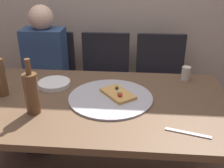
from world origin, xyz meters
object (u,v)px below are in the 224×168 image
Objects in this scene: chair_left at (50,75)px; beer_bottle at (32,92)px; tumbler_far at (186,73)px; chair_right at (160,79)px; chair_middle at (105,77)px; dining_table at (90,110)px; wine_bottle at (0,76)px; plate_stack at (54,84)px; pizza_tray at (111,98)px; pizza_slice_last at (118,94)px; guest_in_sweater at (43,69)px; table_knife at (188,133)px.

beer_bottle is at bearing 103.56° from chair_left.
tumbler_far is 0.58m from chair_right.
dining_table is at bearing 90.39° from chair_middle.
tumbler_far is (1.17, 0.33, -0.08)m from wine_bottle.
tumbler_far is at bearing 141.37° from chair_middle.
tumbler_far reaches higher than dining_table.
pizza_tray is at bearing -20.54° from plate_stack.
dining_table is 6.66× the size of pizza_slice_last.
tumbler_far reaches higher than plate_stack.
beer_bottle is 0.35× the size of chair_left.
pizza_slice_last is 0.96m from guest_in_sweater.
dining_table is 1.44× the size of guest_in_sweater.
wine_bottle reaches higher than pizza_tray.
chair_left is (-0.70, 0.80, -0.25)m from pizza_slice_last.
tumbler_far is (0.46, 0.30, 0.02)m from pizza_slice_last.
chair_middle is at bearing -180.00° from chair_left.
table_knife is at bearing -9.33° from beer_bottle.
tumbler_far is at bearing 97.52° from table_knife.
chair_right is 1.05m from guest_in_sweater.
wine_bottle is 0.71m from guest_in_sweater.
beer_bottle reaches higher than plate_stack.
plate_stack is at bearing 146.93° from dining_table.
wine_bottle reaches higher than plate_stack.
chair_left reaches higher than table_knife.
chair_middle is 0.77× the size of guest_in_sweater.
chair_middle is 0.56m from guest_in_sweater.
pizza_slice_last reaches higher than pizza_tray.
dining_table is 7.89× the size of plate_stack.
chair_left is (-0.26, 0.68, -0.24)m from plate_stack.
plate_stack is at bearing 165.06° from table_knife.
guest_in_sweater is at bearing 105.82° from beer_bottle.
table_knife is at bearing -98.31° from tumbler_far.
chair_left is 1.00× the size of chair_right.
pizza_tray is at bearing -147.14° from tumbler_far.
plate_stack is 0.60m from guest_in_sweater.
beer_bottle is 0.35× the size of chair_middle.
beer_bottle is (-0.45, -0.22, 0.10)m from pizza_slice_last.
pizza_slice_last is (0.17, 0.05, 0.10)m from dining_table.
beer_bottle is 1.10m from chair_left.
pizza_slice_last is at bearing 2.35° from wine_bottle.
pizza_slice_last is at bearing -146.62° from tumbler_far.
dining_table is 0.38m from beer_bottle.
wine_bottle reaches higher than tumbler_far.
chair_left is at bearing -90.00° from guest_in_sweater.
wine_bottle is (-0.55, 0.02, 0.20)m from dining_table.
dining_table is 17.67× the size of tumbler_far.
pizza_tray is (0.12, 0.03, 0.08)m from dining_table.
pizza_slice_last is 0.81× the size of beer_bottle.
wine_bottle is at bearing -164.27° from tumbler_far.
chair_middle reaches higher than plate_stack.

